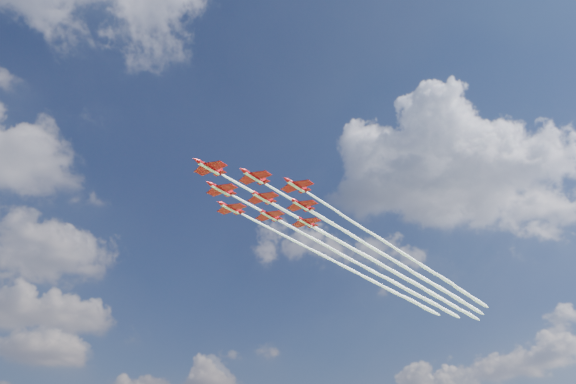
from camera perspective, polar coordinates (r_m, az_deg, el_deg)
name	(u,v)px	position (r m, az deg, el deg)	size (l,w,h in m)	color
jet_lead	(355,250)	(203.86, 6.79, -5.85)	(147.55, 58.24, 2.73)	#BA0A11
jet_row2_port	(385,255)	(210.28, 9.79, -6.31)	(147.55, 58.24, 2.73)	#BA0A11
jet_row2_starb	(356,262)	(215.72, 6.88, -7.05)	(147.55, 58.24, 2.73)	#BA0A11
jet_row3_port	(413,260)	(217.25, 12.61, -6.73)	(147.55, 58.24, 2.73)	#BA0A11
jet_row3_centre	(384,266)	(222.17, 9.72, -7.46)	(147.55, 58.24, 2.73)	#BA0A11
jet_row3_starb	(356,273)	(227.66, 6.96, -8.13)	(147.55, 58.24, 2.73)	#BA0A11
jet_row4_port	(411,271)	(229.14, 12.40, -7.82)	(147.55, 58.24, 2.73)	#BA0A11
jet_row4_starb	(383,277)	(234.15, 9.66, -8.48)	(147.55, 58.24, 2.73)	#BA0A11
jet_tail	(409,281)	(241.12, 12.22, -8.80)	(147.55, 58.24, 2.73)	#BA0A11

